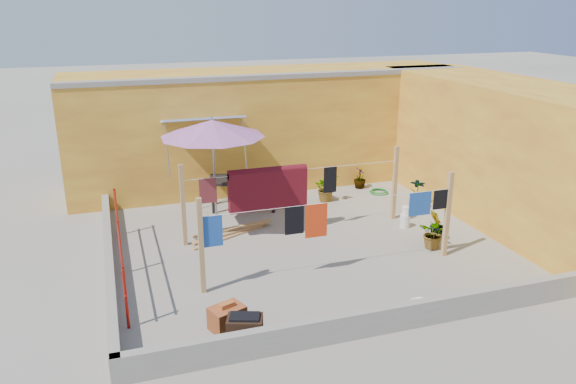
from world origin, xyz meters
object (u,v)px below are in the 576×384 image
object	(u,v)px
outdoor_table	(243,181)
white_basin	(422,304)
brick_stack	(227,317)
brazier	(245,330)
green_hose	(379,192)
patio_umbrella	(213,129)
plant_back_a	(326,188)
water_jug_b	(406,212)
water_jug_a	(405,221)

from	to	relation	value
outdoor_table	white_basin	xyz separation A→B (m)	(1.72, -5.71, -0.68)
brick_stack	white_basin	distance (m)	3.35
brazier	green_hose	distance (m)	7.85
patio_umbrella	brazier	bearing A→B (deg)	-95.72
plant_back_a	water_jug_b	bearing A→B (deg)	-52.60
outdoor_table	white_basin	distance (m)	6.00
patio_umbrella	white_basin	size ratio (longest dim) A/B	6.25
outdoor_table	water_jug_b	xyz separation A→B (m)	(3.56, -1.92, -0.57)
white_basin	brazier	bearing A→B (deg)	-177.77
outdoor_table	plant_back_a	world-z (taller)	outdoor_table
brick_stack	water_jug_b	distance (m)	6.18
water_jug_a	green_hose	size ratio (longest dim) A/B	0.69
brick_stack	plant_back_a	distance (m)	6.44
brazier	green_hose	size ratio (longest dim) A/B	1.22
plant_back_a	water_jug_a	bearing A→B (deg)	-65.23
brazier	water_jug_b	size ratio (longest dim) A/B	1.84
brick_stack	green_hose	distance (m)	7.61
brazier	white_basin	xyz separation A→B (m)	(3.15, 0.12, -0.20)
water_jug_a	brazier	bearing A→B (deg)	-143.85
plant_back_a	green_hose	bearing A→B (deg)	4.96
patio_umbrella	water_jug_a	size ratio (longest dim) A/B	7.56
outdoor_table	water_jug_a	bearing A→B (deg)	-36.71
brazier	water_jug_b	world-z (taller)	brazier
brick_stack	brazier	distance (m)	0.52
outdoor_table	green_hose	xyz separation A→B (m)	(3.82, 0.01, -0.68)
patio_umbrella	water_jug_b	size ratio (longest dim) A/B	7.89
water_jug_b	outdoor_table	bearing A→B (deg)	151.64
brick_stack	plant_back_a	world-z (taller)	plant_back_a
patio_umbrella	brazier	xyz separation A→B (m)	(-0.44, -4.36, -2.18)
water_jug_b	plant_back_a	bearing A→B (deg)	127.40
patio_umbrella	white_basin	world-z (taller)	patio_umbrella
white_basin	outdoor_table	bearing A→B (deg)	106.81
brick_stack	white_basin	size ratio (longest dim) A/B	1.47
brazier	water_jug_a	xyz separation A→B (m)	(4.67, 3.41, -0.08)
brick_stack	water_jug_b	bearing A→B (deg)	33.56
brick_stack	white_basin	bearing A→B (deg)	-6.34
green_hose	plant_back_a	distance (m)	1.67
brick_stack	green_hose	size ratio (longest dim) A/B	1.23
white_basin	water_jug_b	size ratio (longest dim) A/B	1.26
patio_umbrella	plant_back_a	distance (m)	4.02
water_jug_a	plant_back_a	size ratio (longest dim) A/B	0.51
outdoor_table	brazier	size ratio (longest dim) A/B	2.97
patio_umbrella	water_jug_b	bearing A→B (deg)	-5.62
water_jug_b	green_hose	size ratio (longest dim) A/B	0.67
patio_umbrella	brick_stack	bearing A→B (deg)	-98.90
outdoor_table	water_jug_b	world-z (taller)	outdoor_table
brick_stack	brazier	bearing A→B (deg)	-70.99
water_jug_a	water_jug_b	xyz separation A→B (m)	(0.31, 0.50, -0.01)
water_jug_a	white_basin	bearing A→B (deg)	-114.77
brick_stack	outdoor_table	bearing A→B (deg)	73.35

